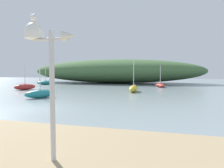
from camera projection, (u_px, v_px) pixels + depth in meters
ground_plane at (32, 109)px, 12.16m from camera, size 120.00×120.00×0.00m
distant_hill at (114, 71)px, 41.28m from camera, size 37.36×12.78×5.04m
mast_structure at (43, 50)px, 4.51m from camera, size 1.29×0.44×3.30m
seagull_on_radar at (33, 17)px, 4.53m from camera, size 0.33×0.26×0.25m
sailboat_by_sandbar at (134, 88)px, 22.43m from camera, size 0.97×3.17×3.83m
sailboat_far_right at (160, 85)px, 29.47m from camera, size 1.96×3.39×3.40m
sailboat_west_reach at (40, 94)px, 17.11m from camera, size 2.33×2.63×2.70m
sailboat_centre_water at (25, 87)px, 24.95m from camera, size 2.10×2.91×3.13m
sailboat_near_shore at (46, 83)px, 35.15m from camera, size 3.10×2.72×4.16m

